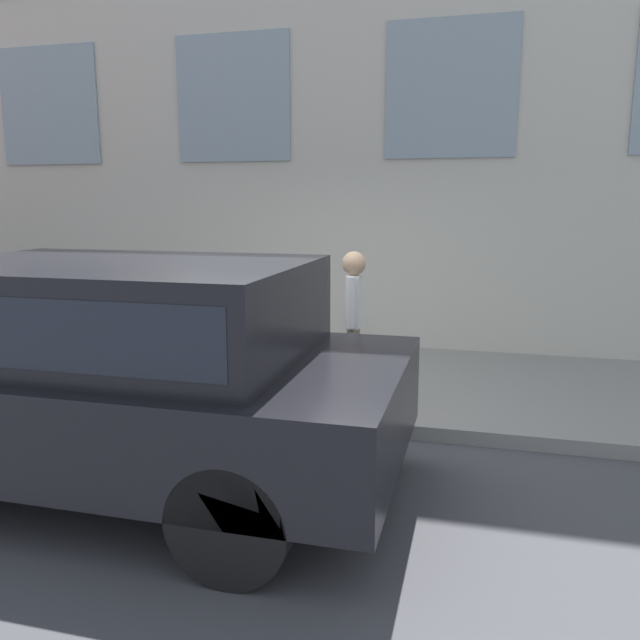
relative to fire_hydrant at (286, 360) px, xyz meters
The scene contains 5 objects.
ground_plane 0.71m from the fire_hydrant, 169.69° to the left, with size 80.00×80.00×0.00m, color #47474C.
sidewalk 1.13m from the fire_hydrant, ahead, with size 2.99×60.00×0.13m.
fire_hydrant is the anchor object (origin of this frame).
person 0.83m from the fire_hydrant, 67.02° to the right, with size 0.35×0.23×1.46m.
parked_truck_charcoal_near 2.03m from the fire_hydrant, 158.97° to the left, with size 2.09×4.26×1.66m.
Camera 1 is at (-5.22, -1.90, 2.07)m, focal length 35.00 mm.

